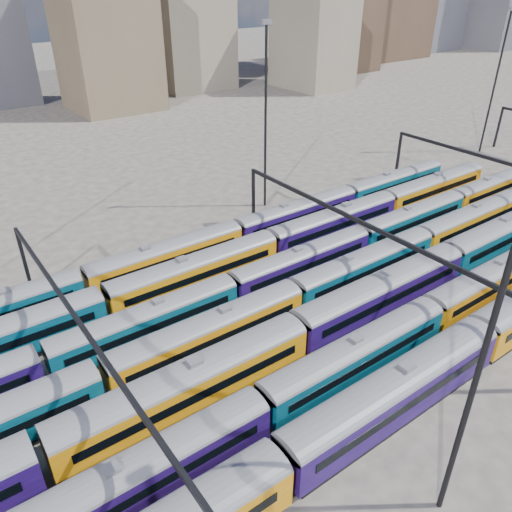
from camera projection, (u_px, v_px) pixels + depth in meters
ground at (288, 317)px, 51.12m from camera, size 500.00×500.00×0.00m
rake_0 at (395, 390)px, 38.27m from camera, size 156.13×3.26×5.50m
rake_1 at (491, 279)px, 52.71m from camera, size 100.07×2.93×4.93m
rake_2 at (187, 384)px, 38.87m from camera, size 155.81×3.25×5.49m
rake_3 at (295, 294)px, 50.22m from camera, size 120.61×2.94×4.95m
rake_4 at (361, 236)px, 61.39m from camera, size 114.28×2.79×4.68m
rake_5 at (104, 301)px, 49.00m from camera, size 123.71×3.02×5.08m
rake_6 at (83, 281)px, 52.38m from camera, size 117.47×2.87×4.82m
gantry_1 at (85, 338)px, 37.55m from camera, size 0.35×40.35×8.03m
gantry_2 at (363, 232)px, 52.86m from camera, size 0.35×40.35×8.03m
mast_2 at (487, 340)px, 26.19m from camera, size 1.40×0.50×25.60m
mast_3 at (266, 112)px, 68.72m from camera, size 1.40×0.50×25.60m
mast_5 at (496, 77)px, 91.42m from camera, size 1.40×0.50×25.60m
skyline at (333, 6)px, 168.54m from camera, size 399.22×60.48×50.03m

